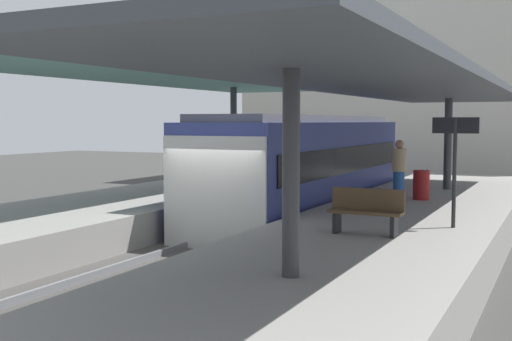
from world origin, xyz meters
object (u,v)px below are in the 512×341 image
(passenger_near_bench, at_px, (399,172))
(commuter_train, at_px, (305,167))
(platform_bench, at_px, (366,210))
(litter_bin, at_px, (421,185))
(platform_sign, at_px, (455,147))

(passenger_near_bench, bearing_deg, commuter_train, 147.17)
(platform_bench, bearing_deg, commuter_train, 120.37)
(platform_bench, distance_m, litter_bin, 5.88)
(litter_bin, bearing_deg, passenger_near_bench, -98.71)
(platform_bench, xyz_separation_m, passenger_near_bench, (-0.42, 4.30, 0.40))
(platform_bench, relative_size, litter_bin, 1.75)
(platform_bench, distance_m, platform_sign, 2.34)
(platform_bench, xyz_separation_m, platform_sign, (1.36, 1.52, 1.16))
(passenger_near_bench, bearing_deg, litter_bin, 81.29)
(platform_sign, xyz_separation_m, litter_bin, (-1.53, 4.36, -1.22))
(commuter_train, height_order, passenger_near_bench, commuter_train)
(commuter_train, bearing_deg, litter_bin, -9.52)
(commuter_train, bearing_deg, platform_bench, -59.63)
(platform_sign, distance_m, passenger_near_bench, 3.39)
(passenger_near_bench, bearing_deg, platform_bench, -84.48)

